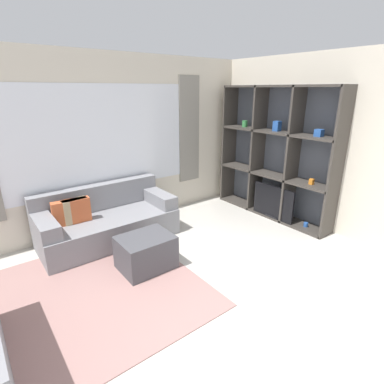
% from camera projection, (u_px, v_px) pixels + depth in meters
% --- Properties ---
extents(ground_plane, '(16.00, 16.00, 0.00)m').
position_uv_depth(ground_plane, '(256.00, 348.00, 2.65)').
color(ground_plane, beige).
extents(wall_back, '(6.59, 0.11, 2.70)m').
position_uv_depth(wall_back, '(102.00, 145.00, 4.62)').
color(wall_back, beige).
rests_on(wall_back, ground_plane).
extents(wall_right, '(0.07, 4.39, 2.70)m').
position_uv_depth(wall_right, '(298.00, 141.00, 4.98)').
color(wall_right, beige).
rests_on(wall_right, ground_plane).
extents(area_rug, '(2.52, 2.28, 0.01)m').
position_uv_depth(area_rug, '(81.00, 297.00, 3.29)').
color(area_rug, gray).
rests_on(area_rug, ground_plane).
extents(shelving_unit, '(0.39, 2.23, 2.23)m').
position_uv_depth(shelving_unit, '(276.00, 156.00, 5.15)').
color(shelving_unit, '#515660').
rests_on(shelving_unit, ground_plane).
extents(couch_main, '(1.96, 0.88, 0.79)m').
position_uv_depth(couch_main, '(106.00, 221.00, 4.47)').
color(couch_main, gray).
rests_on(couch_main, ground_plane).
extents(ottoman, '(0.66, 0.52, 0.44)m').
position_uv_depth(ottoman, '(146.00, 252.00, 3.77)').
color(ottoman, '#47474C').
rests_on(ottoman, ground_plane).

